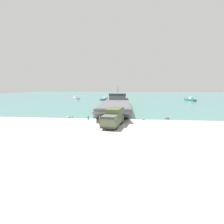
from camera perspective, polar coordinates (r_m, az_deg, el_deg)
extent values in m
plane|color=#B7B5AD|center=(34.84, 2.22, -3.61)|extent=(240.00, 240.00, 0.00)
cube|color=#477F7A|center=(128.37, 4.96, 5.20)|extent=(240.00, 180.00, 0.01)
cube|color=#56605B|center=(57.03, 1.42, 2.21)|extent=(9.74, 36.03, 2.12)
cube|color=#56565B|center=(56.92, 1.42, 3.31)|extent=(9.00, 34.58, 0.08)
cube|color=#56605B|center=(69.17, 1.93, 5.21)|extent=(6.37, 10.20, 2.45)
cube|color=#28333D|center=(69.13, 1.93, 5.79)|extent=(6.55, 10.30, 0.74)
cylinder|color=#3F3F42|center=(69.08, 1.94, 7.22)|extent=(0.16, 0.16, 2.40)
cube|color=#56565B|center=(36.63, -0.16, -1.21)|extent=(7.54, 5.71, 2.14)
cube|color=#566042|center=(31.98, 0.40, -2.86)|extent=(3.65, 8.11, 1.13)
cube|color=#566042|center=(29.35, -0.82, -1.97)|extent=(2.74, 2.98, 0.81)
cube|color=#28333D|center=(29.31, -0.82, -1.58)|extent=(2.82, 3.02, 0.40)
cube|color=#495236|center=(33.02, 0.96, -0.10)|extent=(3.13, 5.27, 1.59)
cube|color=#2D2D2D|center=(28.46, -1.47, -5.15)|extent=(2.58, 0.62, 0.32)
cylinder|color=black|center=(29.51, 1.22, -4.49)|extent=(0.60, 1.38, 1.34)
cylinder|color=black|center=(30.04, -2.65, -4.26)|extent=(0.60, 1.38, 1.34)
cylinder|color=black|center=(33.62, 2.89, -2.89)|extent=(0.60, 1.38, 1.34)
cylinder|color=black|center=(34.08, -0.53, -2.72)|extent=(0.60, 1.38, 1.34)
cylinder|color=black|center=(34.68, 3.25, -2.54)|extent=(0.60, 1.38, 1.34)
cylinder|color=black|center=(35.13, -0.07, -2.38)|extent=(0.60, 1.38, 1.34)
cylinder|color=#4C4738|center=(32.47, -3.97, -3.77)|extent=(0.14, 0.14, 0.83)
cylinder|color=#4C4738|center=(32.64, -4.07, -3.71)|extent=(0.14, 0.14, 0.83)
cube|color=#4C4738|center=(32.41, -4.03, -2.46)|extent=(0.42, 0.50, 0.65)
sphere|color=tan|center=(32.33, -4.04, -1.70)|extent=(0.22, 0.22, 0.22)
cube|color=#B7BABF|center=(100.31, -11.94, 4.38)|extent=(5.88, 4.88, 0.84)
cube|color=silver|center=(99.96, -11.80, 4.87)|extent=(2.28, 2.34, 0.92)
cube|color=#2D7060|center=(94.55, 24.18, 3.61)|extent=(3.85, 7.34, 0.96)
cube|color=silver|center=(94.05, 24.40, 4.19)|extent=(1.89, 2.42, 1.05)
cube|color=#2D7060|center=(91.74, -1.76, 4.18)|extent=(6.88, 7.12, 0.82)
cube|color=silver|center=(91.31, -2.05, 4.70)|extent=(2.65, 2.69, 0.90)
cylinder|color=#333338|center=(38.09, -7.78, -2.10)|extent=(0.20, 0.20, 0.70)
sphere|color=#333338|center=(38.02, -7.79, -1.49)|extent=(0.23, 0.23, 0.23)
sphere|color=#66605B|center=(40.94, 17.47, -2.17)|extent=(1.11, 1.11, 1.11)
sphere|color=gray|center=(42.26, -12.92, -1.67)|extent=(0.58, 0.58, 0.58)
sphere|color=gray|center=(38.66, 10.10, -2.52)|extent=(0.70, 0.70, 0.70)
sphere|color=gray|center=(41.58, -14.10, -1.88)|extent=(0.91, 0.91, 0.91)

